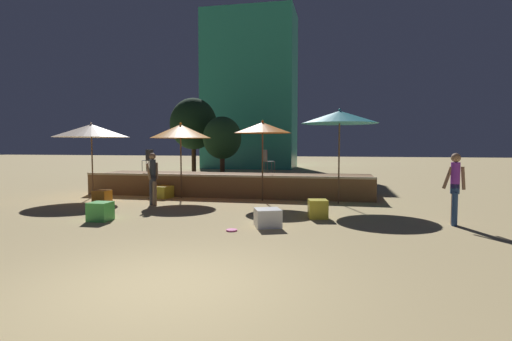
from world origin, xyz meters
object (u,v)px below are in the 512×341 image
Objects in this scene: background_tree_0 at (222,138)px; cube_seat_3 at (162,192)px; cube_seat_0 at (318,209)px; bistro_chair_1 at (148,158)px; person_1 at (455,186)px; cube_seat_1 at (268,218)px; patio_umbrella_2 at (91,131)px; cube_seat_4 at (100,211)px; frisbee_disc at (232,230)px; patio_umbrella_1 at (263,128)px; person_0 at (153,177)px; bistro_chair_0 at (267,159)px; patio_umbrella_0 at (181,131)px; background_tree_1 at (193,124)px; cube_seat_2 at (102,196)px; patio_umbrella_3 at (340,117)px.

cube_seat_3 is at bearing -88.23° from background_tree_0.
cube_seat_0 is 8.50m from bistro_chair_1.
person_1 reaches higher than cube_seat_3.
bistro_chair_1 is 0.25× the size of background_tree_0.
bistro_chair_1 is at bearing 135.94° from cube_seat_1.
patio_umbrella_2 is 8.70m from cube_seat_1.
cube_seat_3 is at bearing 94.44° from cube_seat_4.
cube_seat_0 reaches higher than cube_seat_4.
cube_seat_1 is at bearing 40.08° from frisbee_disc.
background_tree_0 is (-9.45, 11.94, 1.37)m from person_1.
patio_umbrella_2 is 2.52m from bistro_chair_1.
person_0 is (-3.28, -1.78, -1.63)m from patio_umbrella_1.
cube_seat_3 is 0.43× the size of person_0.
cube_seat_4 is 0.59× the size of bistro_chair_0.
patio_umbrella_1 is 4.87× the size of cube_seat_0.
cube_seat_3 is at bearing 81.38° from bistro_chair_0.
patio_umbrella_0 is 8.68m from background_tree_0.
background_tree_1 reaches higher than cube_seat_1.
bistro_chair_1 is at bearing -98.05° from background_tree_0.
cube_seat_0 is at bearing 93.09° from person_1.
patio_umbrella_2 is 2.72m from cube_seat_2.
cube_seat_2 is 6.66m from frisbee_disc.
cube_seat_4 is at bearing -94.67° from patio_umbrella_0.
patio_umbrella_3 reaches higher than person_0.
patio_umbrella_3 reaches higher than patio_umbrella_2.
patio_umbrella_2 is 4.84× the size of cube_seat_0.
cube_seat_3 reaches higher than frisbee_disc.
background_tree_0 is (-0.77, 10.47, 1.42)m from person_0.
person_0 is (0.15, 2.70, 0.68)m from cube_seat_4.
cube_seat_2 is at bearing 23.11° from bistro_chair_1.
cube_seat_0 is at bearing -30.56° from patio_umbrella_0.
cube_seat_1 is at bearing -47.71° from patio_umbrella_0.
person_1 is 1.97× the size of bistro_chair_1.
patio_umbrella_2 is 9.18m from cube_seat_0.
patio_umbrella_1 is 3.14× the size of bistro_chair_1.
person_0 is 0.35× the size of background_tree_1.
patio_umbrella_2 is 1.59× the size of person_1.
patio_umbrella_0 is 6.37m from cube_seat_0.
cube_seat_1 is (7.39, -4.01, -2.27)m from patio_umbrella_2.
person_1 reaches higher than cube_seat_4.
bistro_chair_1 is at bearing 148.11° from cube_seat_0.
cube_seat_3 is (1.60, 1.35, 0.02)m from cube_seat_2.
person_1 is (11.82, -2.90, -1.51)m from patio_umbrella_2.
cube_seat_4 is 6.28m from bistro_chair_1.
cube_seat_3 is 0.82× the size of bistro_chair_0.
background_tree_0 reaches higher than bistro_chair_0.
patio_umbrella_1 is at bearing 92.63° from frisbee_disc.
person_0 is 0.96× the size of person_1.
patio_umbrella_0 reaches higher than cube_seat_4.
bistro_chair_0 is 8.23m from background_tree_0.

